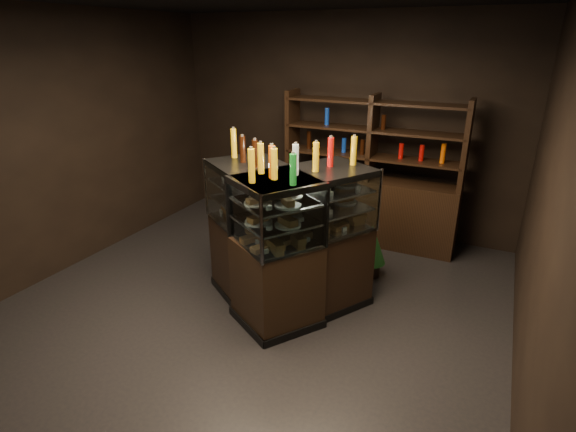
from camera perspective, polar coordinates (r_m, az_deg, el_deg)
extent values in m
plane|color=black|center=(4.95, -3.88, -10.71)|extent=(5.00, 5.00, 0.00)
cube|color=black|center=(6.57, 6.76, 11.47)|extent=(5.00, 0.02, 3.00)
cube|color=black|center=(2.65, -32.67, -7.80)|extent=(5.00, 0.02, 3.00)
cube|color=black|center=(3.81, 30.29, 1.07)|extent=(0.02, 5.00, 3.00)
cube|color=black|center=(5.97, -25.91, 8.43)|extent=(0.02, 5.00, 3.00)
cube|color=black|center=(4.60, 1.93, -7.14)|extent=(1.25, 1.48, 0.87)
cube|color=black|center=(4.80, 1.87, -11.27)|extent=(1.29, 1.53, 0.08)
cube|color=black|center=(4.20, 2.11, 5.13)|extent=(1.25, 1.48, 0.06)
cube|color=silver|center=(4.40, 2.00, -2.05)|extent=(1.18, 1.41, 0.02)
cube|color=silver|center=(4.32, 2.04, 0.43)|extent=(1.18, 1.41, 0.02)
cube|color=silver|center=(4.26, 2.07, 2.74)|extent=(1.18, 1.41, 0.02)
cube|color=white|center=(4.03, 4.88, 0.18)|extent=(0.69, 1.15, 0.61)
cylinder|color=silver|center=(4.46, 11.54, 1.95)|extent=(0.03, 0.03, 0.63)
cylinder|color=silver|center=(3.69, -3.38, -1.86)|extent=(0.03, 0.03, 0.63)
cube|color=black|center=(4.69, -3.15, -6.55)|extent=(1.47, 1.30, 0.87)
cube|color=black|center=(4.89, -3.05, -10.63)|extent=(1.52, 1.34, 0.08)
cube|color=black|center=(4.30, -3.42, 5.50)|extent=(1.47, 1.30, 0.06)
cube|color=silver|center=(4.49, -3.26, -1.55)|extent=(1.40, 1.23, 0.02)
cube|color=silver|center=(4.42, -3.32, 0.89)|extent=(1.40, 1.23, 0.02)
cube|color=silver|center=(4.36, -3.37, 3.16)|extent=(1.40, 1.23, 0.02)
cube|color=white|center=(4.26, -7.48, 1.24)|extent=(1.10, 0.76, 0.61)
cylinder|color=silver|center=(3.69, -3.38, -1.86)|extent=(0.03, 0.03, 0.63)
cylinder|color=silver|center=(4.85, -10.39, 3.64)|extent=(0.03, 0.03, 0.63)
cube|color=#BF8744|center=(4.09, -4.13, -3.46)|extent=(0.17, 0.20, 0.06)
cube|color=#BF8744|center=(4.19, -1.47, -2.75)|extent=(0.17, 0.20, 0.06)
cube|color=#BF8744|center=(4.30, 1.05, -2.07)|extent=(0.17, 0.20, 0.06)
cube|color=#BF8744|center=(4.42, 3.44, -1.42)|extent=(0.17, 0.20, 0.06)
cube|color=#BF8744|center=(4.55, 5.70, -0.81)|extent=(0.17, 0.20, 0.06)
cube|color=#BF8744|center=(4.68, 7.83, -0.23)|extent=(0.17, 0.20, 0.06)
cylinder|color=white|center=(4.06, -3.78, -0.77)|extent=(0.24, 0.24, 0.02)
cube|color=#BF8744|center=(4.05, -3.79, -0.32)|extent=(0.16, 0.19, 0.05)
cylinder|color=white|center=(4.22, 0.18, 0.19)|extent=(0.24, 0.24, 0.02)
cube|color=#BF8744|center=(4.21, 0.18, 0.63)|extent=(0.16, 0.19, 0.05)
cylinder|color=white|center=(4.41, 3.83, 1.08)|extent=(0.24, 0.24, 0.02)
cube|color=#BF8744|center=(4.40, 3.84, 1.50)|extent=(0.16, 0.19, 0.05)
cylinder|color=white|center=(4.61, 7.17, 1.89)|extent=(0.24, 0.24, 0.02)
cube|color=#BF8744|center=(4.60, 7.19, 2.29)|extent=(0.16, 0.19, 0.05)
cylinder|color=white|center=(3.99, -3.85, 1.67)|extent=(0.24, 0.24, 0.02)
cube|color=#BF8744|center=(3.98, -3.86, 2.14)|extent=(0.16, 0.19, 0.05)
cylinder|color=white|center=(4.16, 0.18, 2.55)|extent=(0.24, 0.24, 0.02)
cube|color=#BF8744|center=(4.15, 0.18, 3.00)|extent=(0.16, 0.19, 0.05)
cylinder|color=white|center=(4.35, 3.89, 3.35)|extent=(0.24, 0.24, 0.02)
cube|color=#BF8744|center=(4.34, 3.90, 3.79)|extent=(0.16, 0.19, 0.05)
cylinder|color=white|center=(4.55, 7.28, 4.07)|extent=(0.24, 0.24, 0.02)
cube|color=#BF8744|center=(4.54, 7.30, 4.49)|extent=(0.16, 0.19, 0.05)
cube|color=#BF8744|center=(4.94, -6.51, 1.02)|extent=(0.20, 0.18, 0.06)
cube|color=#BF8744|center=(4.75, -5.43, 0.19)|extent=(0.20, 0.18, 0.06)
cube|color=#BF8744|center=(4.56, -4.27, -0.71)|extent=(0.20, 0.18, 0.06)
cube|color=#BF8744|center=(4.37, -3.01, -1.68)|extent=(0.20, 0.18, 0.06)
cube|color=#BF8744|center=(4.19, -1.64, -2.73)|extent=(0.20, 0.18, 0.06)
cube|color=#BF8744|center=(4.01, -0.13, -3.88)|extent=(0.20, 0.18, 0.06)
cylinder|color=white|center=(4.84, -5.99, 2.93)|extent=(0.24, 0.24, 0.02)
cube|color=#BF8744|center=(4.83, -6.00, 3.32)|extent=(0.19, 0.17, 0.05)
cylinder|color=white|center=(4.55, -4.27, 1.75)|extent=(0.24, 0.24, 0.02)
cube|color=#BF8744|center=(4.54, -4.28, 2.16)|extent=(0.19, 0.17, 0.05)
cylinder|color=white|center=(4.27, -2.32, 0.41)|extent=(0.24, 0.24, 0.02)
cube|color=#BF8744|center=(4.26, -2.32, 0.85)|extent=(0.19, 0.17, 0.05)
cylinder|color=white|center=(3.99, -0.10, -1.11)|extent=(0.24, 0.24, 0.02)
cube|color=#BF8744|center=(3.98, -0.10, -0.66)|extent=(0.19, 0.17, 0.05)
cylinder|color=white|center=(4.79, -6.07, 5.02)|extent=(0.24, 0.24, 0.02)
cube|color=#BF8744|center=(4.78, -6.09, 5.41)|extent=(0.19, 0.17, 0.05)
cylinder|color=white|center=(4.49, -4.33, 3.96)|extent=(0.24, 0.24, 0.02)
cube|color=#BF8744|center=(4.48, -4.34, 4.38)|extent=(0.19, 0.17, 0.05)
cylinder|color=white|center=(4.21, -2.35, 2.75)|extent=(0.24, 0.24, 0.02)
cube|color=#BF8744|center=(4.20, -2.36, 3.20)|extent=(0.19, 0.17, 0.05)
cylinder|color=white|center=(3.93, -0.10, 1.36)|extent=(0.24, 0.24, 0.02)
cube|color=#BF8744|center=(3.91, -0.10, 1.84)|extent=(0.19, 0.17, 0.05)
cylinder|color=yellow|center=(3.87, -4.66, 6.23)|extent=(0.06, 0.06, 0.28)
cylinder|color=silver|center=(3.83, -4.73, 8.39)|extent=(0.03, 0.03, 0.02)
cylinder|color=#D8590A|center=(3.98, -1.83, 6.72)|extent=(0.06, 0.06, 0.28)
cylinder|color=silver|center=(3.94, -1.85, 8.83)|extent=(0.03, 0.03, 0.02)
cylinder|color=silver|center=(4.09, 0.85, 7.17)|extent=(0.06, 0.06, 0.28)
cylinder|color=silver|center=(4.06, 0.87, 9.22)|extent=(0.03, 0.03, 0.02)
cylinder|color=black|center=(4.22, 3.38, 7.58)|extent=(0.06, 0.06, 0.28)
cylinder|color=silver|center=(4.19, 3.43, 9.57)|extent=(0.03, 0.03, 0.02)
cylinder|color=#0F38B2|center=(4.35, 5.77, 7.95)|extent=(0.06, 0.06, 0.28)
cylinder|color=silver|center=(4.32, 5.84, 9.88)|extent=(0.03, 0.03, 0.02)
cylinder|color=#147223|center=(4.49, 8.01, 8.28)|extent=(0.06, 0.06, 0.28)
cylinder|color=silver|center=(4.46, 8.11, 10.15)|extent=(0.03, 0.03, 0.02)
cylinder|color=yellow|center=(4.75, -6.50, 9.08)|extent=(0.06, 0.06, 0.28)
cylinder|color=silver|center=(4.72, -6.57, 10.86)|extent=(0.03, 0.03, 0.02)
cylinder|color=#D8590A|center=(4.55, -5.36, 8.56)|extent=(0.06, 0.06, 0.28)
cylinder|color=silver|center=(4.52, -5.43, 10.42)|extent=(0.03, 0.03, 0.02)
cylinder|color=silver|center=(4.35, -4.13, 8.00)|extent=(0.06, 0.06, 0.28)
cylinder|color=silver|center=(4.32, -4.19, 9.93)|extent=(0.03, 0.03, 0.02)
cylinder|color=black|center=(4.16, -2.79, 7.38)|extent=(0.06, 0.06, 0.28)
cylinder|color=silver|center=(4.12, -2.83, 9.40)|extent=(0.03, 0.03, 0.02)
cylinder|color=#0F38B2|center=(3.97, -1.32, 6.69)|extent=(0.06, 0.06, 0.28)
cylinder|color=silver|center=(3.93, -1.34, 8.80)|extent=(0.03, 0.03, 0.02)
cylinder|color=#147223|center=(3.78, 0.30, 5.93)|extent=(0.06, 0.06, 0.28)
cylinder|color=silver|center=(3.74, 0.30, 8.14)|extent=(0.03, 0.03, 0.02)
cylinder|color=black|center=(5.49, 10.35, -6.55)|extent=(0.23, 0.23, 0.17)
cone|color=#18551A|center=(5.34, 10.58, -3.48)|extent=(0.34, 0.34, 0.48)
cone|color=#18551A|center=(5.28, 10.70, -1.93)|extent=(0.27, 0.27, 0.33)
cube|color=black|center=(6.26, 10.05, 0.78)|extent=(2.35, 0.42, 0.90)
cube|color=black|center=(6.37, 0.58, 10.84)|extent=(0.06, 0.38, 1.10)
cube|color=black|center=(5.98, 10.68, 9.76)|extent=(0.06, 0.38, 1.10)
cube|color=black|center=(5.80, 21.70, 8.23)|extent=(0.06, 0.38, 1.10)
cube|color=black|center=(6.04, 10.52, 7.44)|extent=(2.30, 0.38, 0.03)
cube|color=black|center=(5.97, 10.75, 10.70)|extent=(2.30, 0.38, 0.03)
cube|color=black|center=(5.91, 10.99, 14.03)|extent=(2.30, 0.38, 0.03)
cylinder|color=yellow|center=(6.30, 2.68, 9.52)|extent=(0.06, 0.06, 0.22)
cylinder|color=#D8590A|center=(6.20, 4.87, 9.28)|extent=(0.06, 0.06, 0.22)
cylinder|color=silver|center=(6.12, 7.12, 9.02)|extent=(0.06, 0.06, 0.22)
cylinder|color=black|center=(6.04, 9.42, 8.74)|extent=(0.06, 0.06, 0.22)
cylinder|color=#0F38B2|center=(5.98, 11.78, 8.44)|extent=(0.06, 0.06, 0.22)
cylinder|color=#147223|center=(5.93, 14.18, 8.12)|extent=(0.06, 0.06, 0.22)
cylinder|color=#B20C0A|center=(5.88, 16.61, 7.78)|extent=(0.06, 0.06, 0.22)
cylinder|color=yellow|center=(5.85, 19.08, 7.42)|extent=(0.06, 0.06, 0.22)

